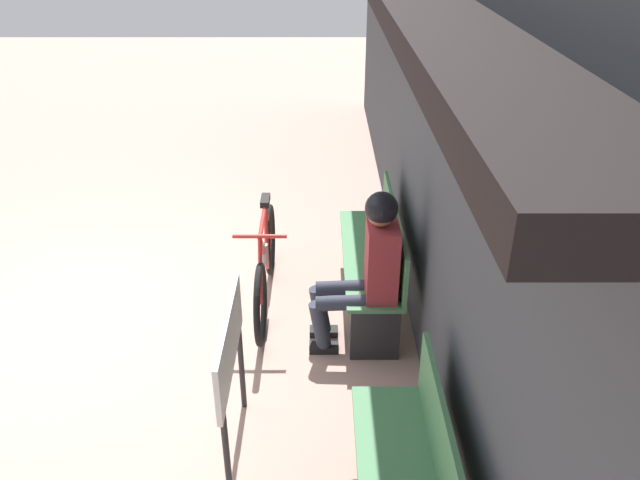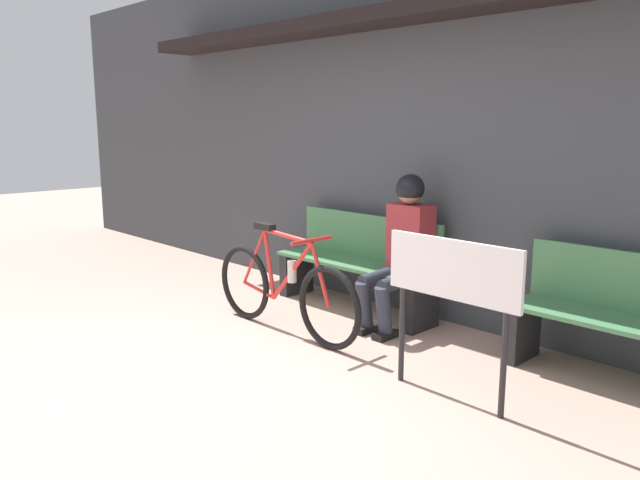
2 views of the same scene
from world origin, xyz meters
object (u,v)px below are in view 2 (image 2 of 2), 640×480
(park_bench_far, at_px, (633,329))
(signboard, at_px, (452,281))
(bicycle, at_px, (284,290))
(person_seated, at_px, (403,242))
(park_bench_near, at_px, (357,266))

(park_bench_far, height_order, signboard, signboard)
(bicycle, xyz_separation_m, signboard, (1.60, -0.06, 0.39))
(bicycle, relative_size, park_bench_far, 1.09)
(bicycle, relative_size, person_seated, 1.32)
(signboard, bearing_deg, bicycle, 177.81)
(park_bench_near, height_order, park_bench_far, same)
(park_bench_near, relative_size, person_seated, 1.29)
(person_seated, relative_size, park_bench_far, 0.82)
(person_seated, height_order, park_bench_far, person_seated)
(bicycle, distance_m, signboard, 1.65)
(bicycle, height_order, park_bench_far, bicycle)
(park_bench_near, xyz_separation_m, signboard, (1.64, -0.96, 0.34))
(bicycle, relative_size, signboard, 1.68)
(person_seated, distance_m, park_bench_far, 1.79)
(park_bench_near, distance_m, park_bench_far, 2.35)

